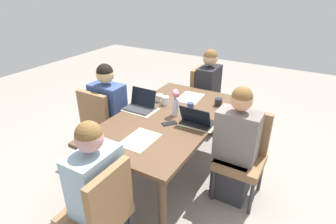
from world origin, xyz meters
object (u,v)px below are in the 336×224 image
at_px(coffee_mug_near_right, 160,98).
at_px(phone_black, 169,123).
at_px(person_far_left_mid, 235,151).
at_px(chair_head_right_left_far, 101,210).
at_px(dining_table, 168,123).
at_px(person_head_right_left_far, 98,199).
at_px(flower_vase, 175,100).
at_px(person_head_left_right_near, 208,96).
at_px(chair_head_left_right_near, 204,95).
at_px(person_near_left_near, 110,117).
at_px(chair_far_left_mid, 243,151).
at_px(coffee_mug_centre_left, 165,101).
at_px(coffee_mug_centre_right, 190,107).
at_px(laptop_far_left_mid, 197,120).
at_px(laptop_near_left_near, 141,105).
at_px(coffee_mug_near_left, 218,102).
at_px(chair_near_left_near, 102,121).

height_order(coffee_mug_near_right, phone_black, coffee_mug_near_right).
xyz_separation_m(person_far_left_mid, chair_head_right_left_far, (1.22, -0.63, -0.03)).
bearing_deg(dining_table, person_head_right_left_far, 1.80).
bearing_deg(flower_vase, person_far_left_mid, 87.29).
distance_m(person_head_left_right_near, phone_black, 1.35).
bearing_deg(chair_head_left_right_near, person_near_left_near, -28.08).
distance_m(chair_far_left_mid, person_head_right_left_far, 1.45).
bearing_deg(coffee_mug_centre_left, chair_far_left_mid, 81.94).
bearing_deg(coffee_mug_centre_right, person_head_left_right_near, -169.40).
relative_size(person_head_left_right_near, coffee_mug_centre_right, 11.94).
xyz_separation_m(person_near_left_near, laptop_far_left_mid, (-0.03, 1.14, 0.25)).
xyz_separation_m(chair_head_right_left_far, laptop_near_left_near, (-1.20, -0.47, 0.27)).
bearing_deg(chair_head_left_right_near, chair_head_right_left_far, 5.05).
xyz_separation_m(laptop_near_left_near, laptop_far_left_mid, (0.02, 0.70, -0.00)).
relative_size(chair_head_left_right_near, phone_black, 6.00).
relative_size(person_head_right_left_far, laptop_far_left_mid, 3.73).
bearing_deg(coffee_mug_near_left, chair_far_left_mid, 46.49).
xyz_separation_m(person_head_right_left_far, coffee_mug_centre_left, (-1.37, -0.21, 0.25)).
relative_size(person_near_left_near, phone_black, 7.97).
distance_m(person_near_left_near, person_far_left_mid, 1.54).
xyz_separation_m(coffee_mug_near_right, coffee_mug_centre_left, (0.05, 0.11, 0.01)).
bearing_deg(coffee_mug_centre_left, person_far_left_mid, 76.92).
bearing_deg(person_head_left_right_near, chair_far_left_mid, 37.40).
distance_m(chair_far_left_mid, coffee_mug_near_left, 0.67).
xyz_separation_m(chair_near_left_near, phone_black, (0.02, 0.95, 0.23)).
bearing_deg(flower_vase, person_head_right_left_far, -0.81).
height_order(chair_far_left_mid, phone_black, chair_far_left_mid).
height_order(chair_head_left_right_near, flower_vase, flower_vase).
xyz_separation_m(person_near_left_near, laptop_near_left_near, (-0.05, 0.44, 0.25)).
height_order(chair_head_left_right_near, coffee_mug_centre_right, chair_head_left_right_near).
xyz_separation_m(person_head_left_right_near, coffee_mug_near_right, (0.91, -0.25, 0.24)).
bearing_deg(chair_head_left_right_near, laptop_near_left_near, -11.52).
bearing_deg(coffee_mug_centre_right, chair_head_left_right_near, -166.02).
xyz_separation_m(chair_far_left_mid, coffee_mug_near_left, (-0.42, -0.44, 0.27)).
bearing_deg(person_head_right_left_far, chair_head_left_right_near, -176.61).
relative_size(person_head_left_right_near, laptop_far_left_mid, 3.73).
relative_size(chair_head_right_left_far, coffee_mug_centre_right, 8.99).
distance_m(person_far_left_mid, laptop_near_left_near, 1.13).
distance_m(coffee_mug_near_left, coffee_mug_centre_right, 0.36).
height_order(laptop_far_left_mid, coffee_mug_centre_right, laptop_far_left_mid).
bearing_deg(dining_table, chair_near_left_near, -82.41).
xyz_separation_m(chair_head_right_left_far, coffee_mug_near_left, (-1.71, 0.25, 0.27)).
distance_m(person_near_left_near, laptop_near_left_near, 0.50).
xyz_separation_m(person_far_left_mid, laptop_near_left_near, (0.02, -1.10, 0.25)).
relative_size(chair_far_left_mid, laptop_near_left_near, 2.81).
bearing_deg(coffee_mug_centre_right, chair_near_left_near, -71.13).
bearing_deg(person_head_left_right_near, phone_black, 5.43).
bearing_deg(dining_table, laptop_near_left_near, -91.52).
height_order(laptop_near_left_near, coffee_mug_centre_right, laptop_near_left_near).
xyz_separation_m(chair_far_left_mid, coffee_mug_centre_right, (-0.13, -0.65, 0.28)).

